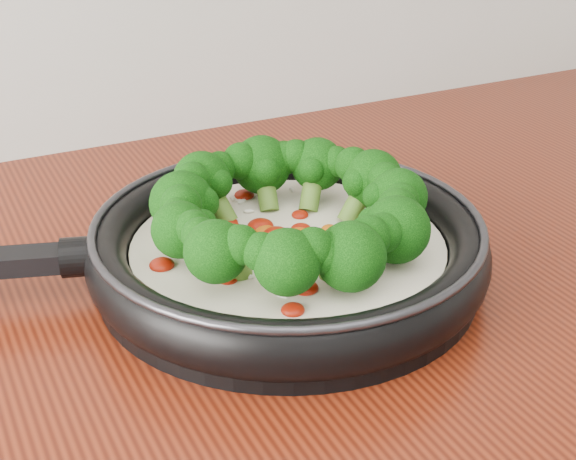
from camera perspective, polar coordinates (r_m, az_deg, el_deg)
name	(u,v)px	position (r m, az deg, el deg)	size (l,w,h in m)	color
skillet	(285,240)	(0.74, -0.21, -0.68)	(0.59, 0.45, 0.10)	black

